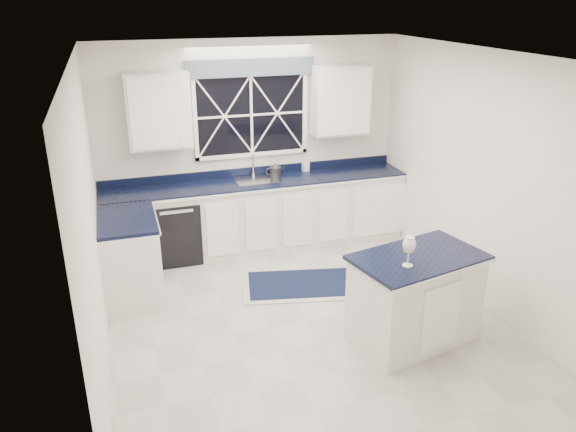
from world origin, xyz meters
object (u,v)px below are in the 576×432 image
object	(u,v)px
dishwasher	(175,228)
soap_bottle	(306,164)
kettle	(275,170)
island	(415,298)
wine_glass	(409,246)
faucet	(254,165)

from	to	relation	value
dishwasher	soap_bottle	xyz separation A→B (m)	(1.84, 0.22, 0.62)
kettle	island	bearing A→B (deg)	-73.79
wine_glass	soap_bottle	distance (m)	2.94
dishwasher	kettle	size ratio (longest dim) A/B	3.26
island	wine_glass	xyz separation A→B (m)	(-0.20, -0.15, 0.65)
faucet	wine_glass	xyz separation A→B (m)	(0.69, -2.92, 0.01)
soap_bottle	kettle	bearing A→B (deg)	-167.53
island	kettle	size ratio (longest dim) A/B	5.40
wine_glass	faucet	bearing A→B (deg)	103.26
kettle	wine_glass	distance (m)	2.87
faucet	wine_glass	bearing A→B (deg)	-76.74
kettle	wine_glass	size ratio (longest dim) A/B	0.88
wine_glass	dishwasher	bearing A→B (deg)	123.29
kettle	faucet	bearing A→B (deg)	167.57
island	soap_bottle	bearing A→B (deg)	80.82
soap_bottle	island	bearing A→B (deg)	-86.85
faucet	wine_glass	size ratio (longest dim) A/B	1.06
faucet	soap_bottle	xyz separation A→B (m)	(0.74, 0.03, -0.07)
kettle	wine_glass	bearing A→B (deg)	-78.45
dishwasher	island	distance (m)	3.25
kettle	soap_bottle	distance (m)	0.48
island	wine_glass	distance (m)	0.70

